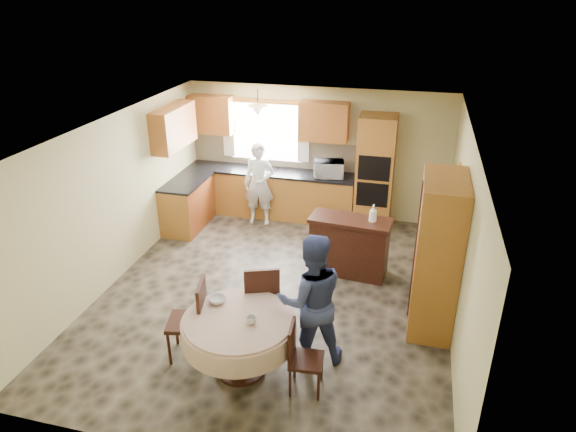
{
  "coord_description": "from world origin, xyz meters",
  "views": [
    {
      "loc": [
        1.78,
        -6.25,
        4.27
      ],
      "look_at": [
        0.12,
        0.3,
        1.14
      ],
      "focal_mm": 32.0,
      "sensor_mm": 36.0,
      "label": 1
    }
  ],
  "objects_px": {
    "dining_table": "(239,330)",
    "chair_back": "(262,297)",
    "chair_right": "(300,354)",
    "cupboard": "(437,255)",
    "person_dining": "(311,300)",
    "sideboard": "(349,248)",
    "oven_tower": "(375,173)",
    "person_sink": "(259,184)",
    "chair_left": "(193,316)"
  },
  "relations": [
    {
      "from": "chair_back",
      "to": "chair_right",
      "type": "bearing_deg",
      "value": 109.9
    },
    {
      "from": "sideboard",
      "to": "dining_table",
      "type": "xyz_separation_m",
      "value": [
        -0.92,
        -2.57,
        0.14
      ]
    },
    {
      "from": "chair_right",
      "to": "cupboard",
      "type": "bearing_deg",
      "value": -44.95
    },
    {
      "from": "dining_table",
      "to": "chair_back",
      "type": "height_order",
      "value": "chair_back"
    },
    {
      "from": "dining_table",
      "to": "chair_right",
      "type": "distance_m",
      "value": 0.76
    },
    {
      "from": "chair_left",
      "to": "chair_right",
      "type": "relative_size",
      "value": 1.22
    },
    {
      "from": "person_sink",
      "to": "dining_table",
      "type": "bearing_deg",
      "value": -83.27
    },
    {
      "from": "chair_left",
      "to": "chair_back",
      "type": "relative_size",
      "value": 0.98
    },
    {
      "from": "chair_left",
      "to": "chair_back",
      "type": "bearing_deg",
      "value": 116.46
    },
    {
      "from": "cupboard",
      "to": "person_dining",
      "type": "xyz_separation_m",
      "value": [
        -1.42,
        -1.12,
        -0.2
      ]
    },
    {
      "from": "sideboard",
      "to": "person_sink",
      "type": "relative_size",
      "value": 0.79
    },
    {
      "from": "sideboard",
      "to": "cupboard",
      "type": "xyz_separation_m",
      "value": [
        1.26,
        -1.02,
        0.6
      ]
    },
    {
      "from": "sideboard",
      "to": "chair_back",
      "type": "relative_size",
      "value": 1.16
    },
    {
      "from": "dining_table",
      "to": "chair_right",
      "type": "bearing_deg",
      "value": -7.71
    },
    {
      "from": "sideboard",
      "to": "dining_table",
      "type": "bearing_deg",
      "value": -104.28
    },
    {
      "from": "dining_table",
      "to": "person_dining",
      "type": "distance_m",
      "value": 0.9
    },
    {
      "from": "cupboard",
      "to": "chair_back",
      "type": "height_order",
      "value": "cupboard"
    },
    {
      "from": "sideboard",
      "to": "chair_right",
      "type": "height_order",
      "value": "sideboard"
    },
    {
      "from": "chair_right",
      "to": "person_dining",
      "type": "distance_m",
      "value": 0.65
    },
    {
      "from": "chair_back",
      "to": "person_sink",
      "type": "distance_m",
      "value": 3.48
    },
    {
      "from": "cupboard",
      "to": "dining_table",
      "type": "bearing_deg",
      "value": -144.45
    },
    {
      "from": "chair_left",
      "to": "person_sink",
      "type": "distance_m",
      "value": 3.9
    },
    {
      "from": "sideboard",
      "to": "chair_back",
      "type": "xyz_separation_m",
      "value": [
        -0.86,
        -1.87,
        0.15
      ]
    },
    {
      "from": "oven_tower",
      "to": "sideboard",
      "type": "xyz_separation_m",
      "value": [
        -0.19,
        -1.84,
        -0.62
      ]
    },
    {
      "from": "sideboard",
      "to": "chair_right",
      "type": "bearing_deg",
      "value": -88.29
    },
    {
      "from": "chair_left",
      "to": "chair_right",
      "type": "height_order",
      "value": "chair_left"
    },
    {
      "from": "oven_tower",
      "to": "person_dining",
      "type": "height_order",
      "value": "oven_tower"
    },
    {
      "from": "chair_right",
      "to": "person_dining",
      "type": "xyz_separation_m",
      "value": [
        0.0,
        0.53,
        0.37
      ]
    },
    {
      "from": "chair_back",
      "to": "dining_table",
      "type": "bearing_deg",
      "value": 64.71
    },
    {
      "from": "dining_table",
      "to": "person_sink",
      "type": "distance_m",
      "value": 4.15
    },
    {
      "from": "cupboard",
      "to": "sideboard",
      "type": "bearing_deg",
      "value": 140.83
    },
    {
      "from": "cupboard",
      "to": "chair_left",
      "type": "height_order",
      "value": "cupboard"
    },
    {
      "from": "sideboard",
      "to": "chair_left",
      "type": "xyz_separation_m",
      "value": [
        -1.55,
        -2.43,
        0.13
      ]
    },
    {
      "from": "chair_right",
      "to": "person_sink",
      "type": "relative_size",
      "value": 0.55
    },
    {
      "from": "oven_tower",
      "to": "chair_back",
      "type": "height_order",
      "value": "oven_tower"
    },
    {
      "from": "sideboard",
      "to": "person_dining",
      "type": "relative_size",
      "value": 0.73
    },
    {
      "from": "sideboard",
      "to": "person_dining",
      "type": "xyz_separation_m",
      "value": [
        -0.16,
        -2.15,
        0.4
      ]
    },
    {
      "from": "chair_left",
      "to": "person_sink",
      "type": "relative_size",
      "value": 0.66
    },
    {
      "from": "dining_table",
      "to": "person_dining",
      "type": "xyz_separation_m",
      "value": [
        0.75,
        0.43,
        0.26
      ]
    },
    {
      "from": "person_sink",
      "to": "oven_tower",
      "type": "bearing_deg",
      "value": 3.37
    },
    {
      "from": "dining_table",
      "to": "person_dining",
      "type": "height_order",
      "value": "person_dining"
    },
    {
      "from": "oven_tower",
      "to": "person_dining",
      "type": "relative_size",
      "value": 1.25
    },
    {
      "from": "person_dining",
      "to": "sideboard",
      "type": "bearing_deg",
      "value": -116.05
    },
    {
      "from": "chair_left",
      "to": "dining_table",
      "type": "bearing_deg",
      "value": 64.83
    },
    {
      "from": "cupboard",
      "to": "person_sink",
      "type": "height_order",
      "value": "cupboard"
    },
    {
      "from": "oven_tower",
      "to": "dining_table",
      "type": "xyz_separation_m",
      "value": [
        -1.1,
        -4.41,
        -0.47
      ]
    },
    {
      "from": "chair_back",
      "to": "person_sink",
      "type": "height_order",
      "value": "person_sink"
    },
    {
      "from": "oven_tower",
      "to": "person_dining",
      "type": "xyz_separation_m",
      "value": [
        -0.35,
        -3.98,
        -0.21
      ]
    },
    {
      "from": "sideboard",
      "to": "person_dining",
      "type": "height_order",
      "value": "person_dining"
    },
    {
      "from": "oven_tower",
      "to": "chair_back",
      "type": "relative_size",
      "value": 1.99
    }
  ]
}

